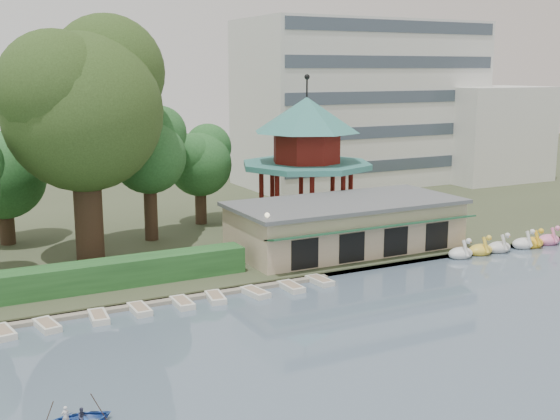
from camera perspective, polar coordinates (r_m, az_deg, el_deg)
ground_plane at (r=34.61m, az=11.14°, el=-13.77°), size 220.00×220.00×0.00m
shore at (r=80.14m, az=-12.54°, el=0.76°), size 220.00×70.00×0.40m
embankment at (r=48.30m, az=-1.74°, el=-6.01°), size 220.00×0.60×0.30m
dock at (r=44.64m, az=-15.84°, el=-7.97°), size 34.00×1.60×0.24m
boathouse at (r=56.41m, az=5.37°, el=-1.18°), size 18.60×9.39×3.90m
pavilion at (r=65.08m, az=2.17°, el=5.11°), size 12.40×12.40×13.50m
office_building at (r=90.31m, az=8.36°, el=8.18°), size 38.00×18.00×20.00m
hedge at (r=46.97m, az=-20.35°, el=-5.78°), size 30.00×2.00×1.80m
lamp_post at (r=49.57m, az=-1.04°, el=-1.73°), size 0.36×0.36×4.28m
big_tree at (r=53.67m, az=-15.65°, el=8.66°), size 12.79×11.92×18.32m
small_trees at (r=56.82m, az=-21.15°, el=2.50°), size 39.71×16.43×11.23m
swan_boats at (r=62.81m, az=20.25°, el=-2.39°), size 20.51×1.97×1.92m
moored_rowboats at (r=43.39m, az=-14.71°, el=-8.40°), size 32.42×2.72×0.36m
rowboat_with_passengers at (r=31.27m, az=-16.40°, el=-15.94°), size 4.98×3.89×2.01m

